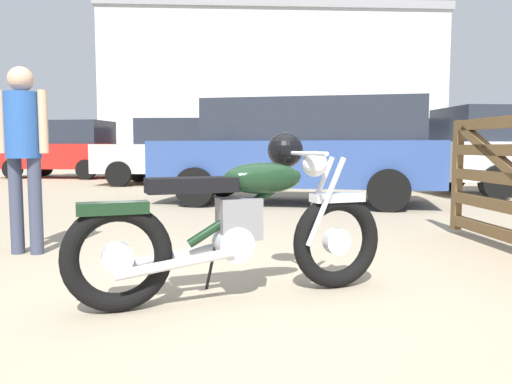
{
  "coord_description": "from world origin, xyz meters",
  "views": [
    {
      "loc": [
        0.11,
        -3.2,
        0.96
      ],
      "look_at": [
        -0.0,
        1.04,
        0.57
      ],
      "focal_mm": 34.94,
      "sensor_mm": 36.0,
      "label": 1
    }
  ],
  "objects_px": {
    "bystander": "(23,140)",
    "white_estate_far": "(181,152)",
    "vintage_motorcycle": "(243,221)",
    "blue_hatchback_right": "(378,148)",
    "dark_sedan_left": "(245,148)",
    "pale_sedan_back": "(302,148)",
    "silver_sedan_mid": "(65,149)"
  },
  "relations": [
    {
      "from": "vintage_motorcycle",
      "to": "pale_sedan_back",
      "type": "height_order",
      "value": "pale_sedan_back"
    },
    {
      "from": "vintage_motorcycle",
      "to": "blue_hatchback_right",
      "type": "distance_m",
      "value": 11.61
    },
    {
      "from": "bystander",
      "to": "dark_sedan_left",
      "type": "bearing_deg",
      "value": 179.04
    },
    {
      "from": "vintage_motorcycle",
      "to": "bystander",
      "type": "bearing_deg",
      "value": 126.3
    },
    {
      "from": "bystander",
      "to": "silver_sedan_mid",
      "type": "bearing_deg",
      "value": -155.77
    },
    {
      "from": "pale_sedan_back",
      "to": "white_estate_far",
      "type": "distance_m",
      "value": 5.18
    },
    {
      "from": "bystander",
      "to": "dark_sedan_left",
      "type": "distance_m",
      "value": 15.52
    },
    {
      "from": "white_estate_far",
      "to": "silver_sedan_mid",
      "type": "relative_size",
      "value": 1.04
    },
    {
      "from": "bystander",
      "to": "white_estate_far",
      "type": "height_order",
      "value": "white_estate_far"
    },
    {
      "from": "vintage_motorcycle",
      "to": "blue_hatchback_right",
      "type": "bearing_deg",
      "value": 51.64
    },
    {
      "from": "white_estate_far",
      "to": "vintage_motorcycle",
      "type": "bearing_deg",
      "value": 103.93
    },
    {
      "from": "pale_sedan_back",
      "to": "white_estate_far",
      "type": "height_order",
      "value": "pale_sedan_back"
    },
    {
      "from": "vintage_motorcycle",
      "to": "pale_sedan_back",
      "type": "distance_m",
      "value": 5.46
    },
    {
      "from": "blue_hatchback_right",
      "to": "silver_sedan_mid",
      "type": "relative_size",
      "value": 1.18
    },
    {
      "from": "bystander",
      "to": "blue_hatchback_right",
      "type": "height_order",
      "value": "blue_hatchback_right"
    },
    {
      "from": "silver_sedan_mid",
      "to": "blue_hatchback_right",
      "type": "bearing_deg",
      "value": 179.57
    },
    {
      "from": "pale_sedan_back",
      "to": "dark_sedan_left",
      "type": "bearing_deg",
      "value": -72.56
    },
    {
      "from": "bystander",
      "to": "pale_sedan_back",
      "type": "xyz_separation_m",
      "value": [
        2.73,
        4.15,
        -0.08
      ]
    },
    {
      "from": "blue_hatchback_right",
      "to": "dark_sedan_left",
      "type": "relative_size",
      "value": 1.21
    },
    {
      "from": "pale_sedan_back",
      "to": "blue_hatchback_right",
      "type": "relative_size",
      "value": 1.02
    },
    {
      "from": "vintage_motorcycle",
      "to": "dark_sedan_left",
      "type": "xyz_separation_m",
      "value": [
        -0.82,
        16.71,
        0.43
      ]
    },
    {
      "from": "pale_sedan_back",
      "to": "blue_hatchback_right",
      "type": "xyz_separation_m",
      "value": [
        2.55,
        5.75,
        0.0
      ]
    },
    {
      "from": "white_estate_far",
      "to": "pale_sedan_back",
      "type": "bearing_deg",
      "value": 124.9
    },
    {
      "from": "dark_sedan_left",
      "to": "silver_sedan_mid",
      "type": "relative_size",
      "value": 0.98
    },
    {
      "from": "vintage_motorcycle",
      "to": "bystander",
      "type": "height_order",
      "value": "bystander"
    },
    {
      "from": "vintage_motorcycle",
      "to": "white_estate_far",
      "type": "bearing_deg",
      "value": 80.32
    },
    {
      "from": "blue_hatchback_right",
      "to": "dark_sedan_left",
      "type": "xyz_separation_m",
      "value": [
        -4.09,
        5.58,
        -0.02
      ]
    },
    {
      "from": "pale_sedan_back",
      "to": "white_estate_far",
      "type": "xyz_separation_m",
      "value": [
        -2.85,
        4.33,
        -0.1
      ]
    },
    {
      "from": "dark_sedan_left",
      "to": "silver_sedan_mid",
      "type": "bearing_deg",
      "value": 34.26
    },
    {
      "from": "dark_sedan_left",
      "to": "pale_sedan_back",
      "type": "bearing_deg",
      "value": 94.08
    },
    {
      "from": "bystander",
      "to": "pale_sedan_back",
      "type": "distance_m",
      "value": 4.97
    },
    {
      "from": "white_estate_far",
      "to": "dark_sedan_left",
      "type": "relative_size",
      "value": 1.06
    }
  ]
}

